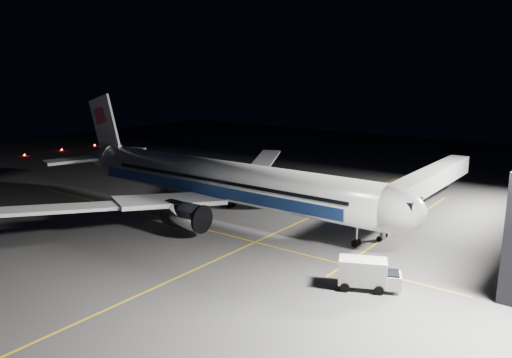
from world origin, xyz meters
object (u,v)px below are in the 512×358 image
at_px(service_truck, 368,273).
at_px(baggage_tug, 241,192).
at_px(safety_cone_b, 282,202).
at_px(safety_cone_c, 210,202).
at_px(safety_cone_a, 245,194).
at_px(airliner, 218,180).
at_px(jet_bridge, 423,183).

xyz_separation_m(service_truck, baggage_tug, (-32.02, 20.89, -0.89)).
height_order(safety_cone_b, safety_cone_c, safety_cone_b).
relative_size(service_truck, safety_cone_c, 11.50).
bearing_deg(safety_cone_a, baggage_tug, -137.25).
xyz_separation_m(airliner, safety_cone_b, (3.82, 10.65, -4.89)).
bearing_deg(jet_bridge, baggage_tug, -165.23).
bearing_deg(service_truck, safety_cone_a, 121.28).
bearing_deg(service_truck, baggage_tug, 122.24).
distance_m(service_truck, safety_cone_a, 38.10).
relative_size(safety_cone_a, safety_cone_b, 0.95).
bearing_deg(safety_cone_b, baggage_tug, 178.88).
bearing_deg(airliner, safety_cone_a, 109.23).
relative_size(baggage_tug, safety_cone_c, 4.51).
distance_m(safety_cone_a, safety_cone_b, 7.77).
xyz_separation_m(jet_bridge, safety_cone_a, (-27.00, -6.80, -4.32)).
relative_size(jet_bridge, baggage_tug, 14.16).
xyz_separation_m(jet_bridge, safety_cone_b, (-19.25, -7.41, -4.31)).
bearing_deg(baggage_tug, safety_cone_b, 14.62).
relative_size(airliner, safety_cone_a, 118.56).
distance_m(airliner, service_truck, 29.61).
distance_m(airliner, safety_cone_a, 12.89).
xyz_separation_m(service_truck, safety_cone_b, (-23.79, 20.73, -1.31)).
height_order(service_truck, safety_cone_c, service_truck).
relative_size(airliner, service_truck, 9.93).
distance_m(jet_bridge, baggage_tug, 28.69).
bearing_deg(baggage_tug, safety_cone_a, 58.48).
bearing_deg(airliner, baggage_tug, 112.19).
relative_size(jet_bridge, service_truck, 5.55).
height_order(baggage_tug, safety_cone_a, baggage_tug).
bearing_deg(baggage_tug, service_truck, -17.39).
bearing_deg(airliner, safety_cone_c, 143.09).
bearing_deg(safety_cone_b, airliner, -109.74).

